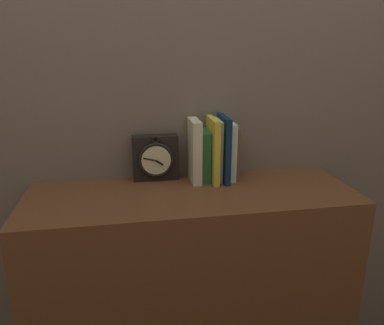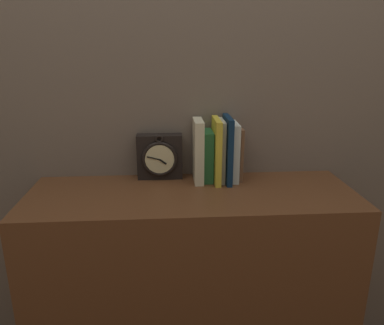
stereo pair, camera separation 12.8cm
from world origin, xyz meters
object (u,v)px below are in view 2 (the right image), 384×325
Objects in this scene: clock at (160,157)px; book_slot4_navy at (227,149)px; book_slot6_brown at (239,153)px; book_slot2_yellow at (216,151)px; book_slot0_cream at (198,151)px; book_slot1_green at (207,156)px; book_slot3_cream at (222,150)px; book_slot5_white at (233,152)px.

clock is 0.26m from book_slot4_navy.
book_slot6_brown is at bearing 23.13° from book_slot4_navy.
clock is at bearing 175.68° from book_slot6_brown.
clock is 0.75× the size of book_slot2_yellow.
book_slot0_cream reaches higher than book_slot1_green.
book_slot3_cream is 1.15× the size of book_slot6_brown.
book_slot2_yellow reaches higher than book_slot0_cream.
book_slot3_cream reaches higher than clock.
book_slot0_cream is at bearing -13.32° from clock.
book_slot2_yellow is 1.09× the size of book_slot5_white.
book_slot4_navy is at bearing -151.48° from book_slot5_white.
book_slot3_cream is 0.05m from book_slot5_white.
book_slot5_white reaches higher than book_slot6_brown.
book_slot2_yellow is (0.21, -0.04, 0.03)m from clock.
book_slot5_white is at bearing 11.35° from book_slot2_yellow.
book_slot0_cream is at bearing -178.32° from book_slot5_white.
book_slot4_navy reaches higher than book_slot5_white.
book_slot5_white is at bearing 28.52° from book_slot4_navy.
clock is 0.81× the size of book_slot5_white.
book_slot4_navy is at bearing -33.75° from book_slot3_cream.
book_slot3_cream is at bearing 146.25° from book_slot4_navy.
book_slot0_cream reaches higher than clock.
clock is at bearing 171.83° from book_slot1_green.
book_slot4_navy is (0.25, -0.04, 0.04)m from clock.
book_slot0_cream is at bearing -175.91° from book_slot6_brown.
book_slot2_yellow reaches higher than book_slot5_white.
book_slot4_navy is at bearing -5.23° from book_slot0_cream.
book_slot4_navy is (0.11, -0.01, 0.01)m from book_slot0_cream.
book_slot3_cream reaches higher than book_slot6_brown.
book_slot5_white is (0.05, 0.00, -0.01)m from book_slot3_cream.
book_slot0_cream is 1.01× the size of book_slot3_cream.
book_slot1_green is at bearing 13.39° from book_slot0_cream.
book_slot1_green is (0.04, 0.01, -0.02)m from book_slot0_cream.
book_slot6_brown reaches higher than book_slot1_green.
book_slot3_cream is (0.23, -0.03, 0.03)m from clock.
book_slot1_green is 0.04m from book_slot2_yellow.
book_slot1_green is 0.08m from book_slot4_navy.
book_slot3_cream reaches higher than book_slot1_green.
book_slot3_cream is at bearing -179.14° from book_slot5_white.
book_slot3_cream is 1.05× the size of book_slot5_white.
book_slot1_green is at bearing 177.42° from book_slot5_white.
book_slot0_cream is at bearing -177.90° from book_slot3_cream.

